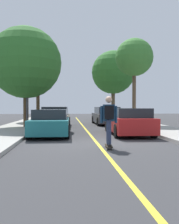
{
  "coord_description": "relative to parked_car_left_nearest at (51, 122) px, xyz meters",
  "views": [
    {
      "loc": [
        -1.16,
        -9.6,
        1.42
      ],
      "look_at": [
        0.08,
        4.04,
        1.13
      ],
      "focal_mm": 39.66,
      "sensor_mm": 36.0,
      "label": 1
    }
  ],
  "objects": [
    {
      "name": "street_tree_right_near",
      "position": [
        5.8,
        14.32,
        4.5
      ],
      "size": [
        4.67,
        4.67,
        7.36
      ],
      "color": "brown",
      "rests_on": "sidewalk_right"
    },
    {
      "name": "skateboard",
      "position": [
        2.21,
        -3.96,
        -0.56
      ],
      "size": [
        0.3,
        0.86,
        0.1
      ],
      "color": "black",
      "rests_on": "ground"
    },
    {
      "name": "parked_car_left_nearest",
      "position": [
        0.0,
        0.0,
        0.0
      ],
      "size": [
        1.91,
        4.15,
        1.29
      ],
      "color": "#196066",
      "rests_on": "ground"
    },
    {
      "name": "skateboarder",
      "position": [
        2.21,
        -4.0,
        0.41
      ],
      "size": [
        0.59,
        0.71,
        1.68
      ],
      "color": "black",
      "rests_on": "skateboard"
    },
    {
      "name": "street_tree_right_nearest",
      "position": [
        5.8,
        5.85,
        4.42
      ],
      "size": [
        2.8,
        2.8,
        6.37
      ],
      "color": "brown",
      "rests_on": "sidewalk_right"
    },
    {
      "name": "street_tree_left_near",
      "position": [
        -1.87,
        10.78,
        4.55
      ],
      "size": [
        4.27,
        4.27,
        7.2
      ],
      "color": "#3D2D1E",
      "rests_on": "sidewalk_left"
    },
    {
      "name": "parked_car_right_near",
      "position": [
        3.93,
        7.31,
        0.05
      ],
      "size": [
        1.97,
        4.56,
        1.4
      ],
      "color": "#38383D",
      "rests_on": "ground"
    },
    {
      "name": "center_line",
      "position": [
        1.96,
        1.33,
        -0.64
      ],
      "size": [
        0.12,
        39.2,
        0.01
      ],
      "primitive_type": "cube",
      "color": "gold",
      "rests_on": "ground"
    },
    {
      "name": "parked_car_right_nearest",
      "position": [
        3.93,
        0.17,
        0.03
      ],
      "size": [
        2.02,
        4.61,
        1.35
      ],
      "color": "maroon",
      "rests_on": "ground"
    },
    {
      "name": "ground",
      "position": [
        1.96,
        -2.67,
        -0.65
      ],
      "size": [
        80.0,
        80.0,
        0.0
      ],
      "primitive_type": "plane",
      "color": "#353538"
    },
    {
      "name": "street_tree_left_nearest",
      "position": [
        -1.87,
        4.09,
        3.62
      ],
      "size": [
        4.62,
        4.62,
        6.45
      ],
      "color": "#4C3823",
      "rests_on": "sidewalk_left"
    },
    {
      "name": "parked_car_left_near",
      "position": [
        -0.0,
        5.36,
        0.05
      ],
      "size": [
        2.08,
        4.62,
        1.41
      ],
      "color": "#BCAD89",
      "rests_on": "ground"
    },
    {
      "name": "streetlamp",
      "position": [
        -1.75,
        3.81,
        2.92
      ],
      "size": [
        0.36,
        0.24,
        6.04
      ],
      "color": "#38383D",
      "rests_on": "sidewalk_left"
    }
  ]
}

